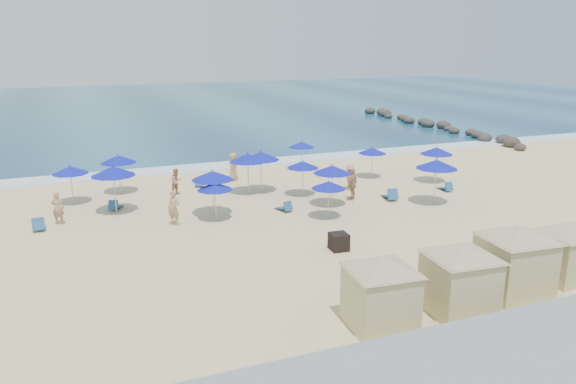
% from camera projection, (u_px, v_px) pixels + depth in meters
% --- Properties ---
extents(ground, '(160.00, 160.00, 0.00)m').
position_uv_depth(ground, '(335.00, 226.00, 28.16)').
color(ground, beige).
rests_on(ground, ground).
extents(ocean, '(160.00, 80.00, 0.06)m').
position_uv_depth(ocean, '(156.00, 107.00, 77.35)').
color(ocean, navy).
rests_on(ocean, ground).
extents(surf_line, '(160.00, 2.50, 0.08)m').
position_uv_depth(surf_line, '(242.00, 164.00, 42.02)').
color(surf_line, white).
rests_on(surf_line, ground).
extents(seawall, '(160.00, 6.10, 1.22)m').
position_uv_depth(seawall, '(549.00, 347.00, 15.92)').
color(seawall, gray).
rests_on(seawall, ground).
extents(rock_jetty, '(2.56, 26.66, 0.96)m').
position_uv_depth(rock_jetty, '(433.00, 125.00, 59.00)').
color(rock_jetty, '#2B2624').
rests_on(rock_jetty, ground).
extents(trash_bin, '(0.82, 0.82, 0.77)m').
position_uv_depth(trash_bin, '(339.00, 242.00, 24.95)').
color(trash_bin, black).
rests_on(trash_bin, ground).
extents(cabana_0, '(4.32, 4.32, 2.72)m').
position_uv_depth(cabana_0, '(381.00, 283.00, 17.99)').
color(cabana_0, '#C6BA87').
rests_on(cabana_0, ground).
extents(cabana_1, '(4.46, 4.46, 2.81)m').
position_uv_depth(cabana_1, '(460.00, 269.00, 18.93)').
color(cabana_1, '#C6BA87').
rests_on(cabana_1, ground).
extents(cabana_2, '(4.71, 4.71, 2.97)m').
position_uv_depth(cabana_2, '(516.00, 251.00, 20.32)').
color(cabana_2, '#C6BA87').
rests_on(cabana_2, ground).
extents(cabana_3, '(4.06, 4.06, 2.55)m').
position_uv_depth(cabana_3, '(566.00, 244.00, 21.64)').
color(cabana_3, '#C6BA87').
rests_on(cabana_3, ground).
extents(umbrella_0, '(2.01, 2.01, 2.29)m').
position_uv_depth(umbrella_0, '(70.00, 170.00, 31.49)').
color(umbrella_0, '#A5A8AD').
rests_on(umbrella_0, ground).
extents(umbrella_1, '(2.37, 2.37, 2.69)m').
position_uv_depth(umbrella_1, '(113.00, 171.00, 29.71)').
color(umbrella_1, '#A5A8AD').
rests_on(umbrella_1, ground).
extents(umbrella_2, '(2.16, 2.16, 2.46)m').
position_uv_depth(umbrella_2, '(118.00, 159.00, 33.62)').
color(umbrella_2, '#A5A8AD').
rests_on(umbrella_2, ground).
extents(umbrella_3, '(1.86, 1.86, 2.12)m').
position_uv_depth(umbrella_3, '(215.00, 186.00, 28.62)').
color(umbrella_3, '#A5A8AD').
rests_on(umbrella_3, ground).
extents(umbrella_4, '(2.26, 2.26, 2.57)m').
position_uv_depth(umbrella_4, '(248.00, 158.00, 33.55)').
color(umbrella_4, '#A5A8AD').
rests_on(umbrella_4, ground).
extents(umbrella_5, '(2.24, 2.24, 2.55)m').
position_uv_depth(umbrella_5, '(212.00, 175.00, 29.31)').
color(umbrella_5, '#A5A8AD').
rests_on(umbrella_5, ground).
extents(umbrella_6, '(1.83, 1.83, 2.09)m').
position_uv_depth(umbrella_6, '(329.00, 185.00, 28.96)').
color(umbrella_6, '#A5A8AD').
rests_on(umbrella_6, ground).
extents(umbrella_7, '(1.94, 1.94, 2.20)m').
position_uv_depth(umbrella_7, '(303.00, 165.00, 33.19)').
color(umbrella_7, '#A5A8AD').
rests_on(umbrella_7, ground).
extents(umbrella_8, '(2.14, 2.14, 2.44)m').
position_uv_depth(umbrella_8, '(332.00, 169.00, 31.04)').
color(umbrella_8, '#A5A8AD').
rests_on(umbrella_8, ground).
extents(umbrella_9, '(1.86, 1.86, 2.11)m').
position_uv_depth(umbrella_9, '(302.00, 145.00, 39.87)').
color(umbrella_9, '#A5A8AD').
rests_on(umbrella_9, ground).
extents(umbrella_10, '(2.13, 2.13, 2.42)m').
position_uv_depth(umbrella_10, '(437.00, 151.00, 36.25)').
color(umbrella_10, '#A5A8AD').
rests_on(umbrella_10, ground).
extents(umbrella_11, '(2.35, 2.35, 2.68)m').
position_uv_depth(umbrella_11, '(437.00, 164.00, 31.40)').
color(umbrella_11, '#A5A8AD').
rests_on(umbrella_11, ground).
extents(umbrella_12, '(2.31, 2.31, 2.63)m').
position_uv_depth(umbrella_12, '(261.00, 156.00, 33.85)').
color(umbrella_12, '#A5A8AD').
rests_on(umbrella_12, ground).
extents(umbrella_13, '(1.89, 1.89, 2.15)m').
position_uv_depth(umbrella_13, '(372.00, 151.00, 37.55)').
color(umbrella_13, '#A5A8AD').
rests_on(umbrella_13, ground).
extents(beach_chair_0, '(0.62, 1.32, 0.72)m').
position_uv_depth(beach_chair_0, '(38.00, 225.00, 27.60)').
color(beach_chair_0, '#255288').
rests_on(beach_chair_0, ground).
extents(beach_chair_1, '(0.94, 1.27, 0.64)m').
position_uv_depth(beach_chair_1, '(115.00, 206.00, 30.84)').
color(beach_chair_1, '#255288').
rests_on(beach_chair_1, ground).
extents(beach_chair_2, '(0.91, 1.30, 0.66)m').
position_uv_depth(beach_chair_2, '(200.00, 183.00, 35.79)').
color(beach_chair_2, '#255288').
rests_on(beach_chair_2, ground).
extents(beach_chair_3, '(0.77, 1.23, 0.63)m').
position_uv_depth(beach_chair_3, '(285.00, 207.00, 30.62)').
color(beach_chair_3, '#255288').
rests_on(beach_chair_3, ground).
extents(beach_chair_4, '(0.88, 1.48, 0.76)m').
position_uv_depth(beach_chair_4, '(391.00, 195.00, 32.77)').
color(beach_chair_4, '#255288').
rests_on(beach_chair_4, ground).
extents(beach_chair_5, '(0.61, 1.19, 0.63)m').
position_uv_depth(beach_chair_5, '(446.00, 187.00, 34.69)').
color(beach_chair_5, '#255288').
rests_on(beach_chair_5, ground).
extents(beachgoer_0, '(0.77, 0.76, 1.79)m').
position_uv_depth(beachgoer_0, '(174.00, 208.00, 28.12)').
color(beachgoer_0, tan).
rests_on(beachgoer_0, ground).
extents(beachgoer_1, '(0.97, 0.90, 1.60)m').
position_uv_depth(beachgoer_1, '(177.00, 181.00, 33.78)').
color(beachgoer_1, tan).
rests_on(beachgoer_1, ground).
extents(beachgoer_2, '(1.12, 1.05, 1.86)m').
position_uv_depth(beachgoer_2, '(353.00, 184.00, 32.60)').
color(beachgoer_2, tan).
rests_on(beachgoer_2, ground).
extents(beachgoer_3, '(0.68, 1.07, 1.58)m').
position_uv_depth(beachgoer_3, '(350.00, 178.00, 34.78)').
color(beachgoer_3, tan).
rests_on(beachgoer_3, ground).
extents(beachgoer_4, '(0.82, 1.04, 1.86)m').
position_uv_depth(beachgoer_4, '(233.00, 167.00, 37.09)').
color(beachgoer_4, tan).
rests_on(beachgoer_4, ground).
extents(beachgoer_5, '(0.73, 0.61, 1.70)m').
position_uv_depth(beachgoer_5, '(58.00, 208.00, 28.31)').
color(beachgoer_5, tan).
rests_on(beachgoer_5, ground).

